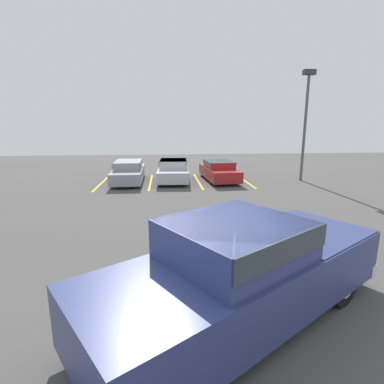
{
  "coord_description": "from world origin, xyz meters",
  "views": [
    {
      "loc": [
        -0.8,
        -4.73,
        3.46
      ],
      "look_at": [
        0.2,
        5.98,
        1.0
      ],
      "focal_mm": 28.0,
      "sensor_mm": 36.0,
      "label": 1
    }
  ],
  "objects_px": {
    "light_post": "(306,112)",
    "traffic_cone": "(341,230)",
    "parked_sedan_b": "(173,170)",
    "pickup_truck": "(246,269)",
    "parked_sedan_c": "(219,170)",
    "parked_sedan_a": "(128,171)"
  },
  "relations": [
    {
      "from": "parked_sedan_b",
      "to": "parked_sedan_c",
      "type": "bearing_deg",
      "value": 92.74
    },
    {
      "from": "parked_sedan_b",
      "to": "traffic_cone",
      "type": "height_order",
      "value": "parked_sedan_b"
    },
    {
      "from": "pickup_truck",
      "to": "light_post",
      "type": "xyz_separation_m",
      "value": [
        7.08,
        12.95,
        3.16
      ]
    },
    {
      "from": "light_post",
      "to": "traffic_cone",
      "type": "relative_size",
      "value": 11.04
    },
    {
      "from": "pickup_truck",
      "to": "parked_sedan_b",
      "type": "distance_m",
      "value": 13.5
    },
    {
      "from": "pickup_truck",
      "to": "traffic_cone",
      "type": "bearing_deg",
      "value": 8.12
    },
    {
      "from": "parked_sedan_b",
      "to": "parked_sedan_c",
      "type": "distance_m",
      "value": 2.83
    },
    {
      "from": "parked_sedan_b",
      "to": "parked_sedan_a",
      "type": "bearing_deg",
      "value": -86.38
    },
    {
      "from": "parked_sedan_a",
      "to": "parked_sedan_c",
      "type": "xyz_separation_m",
      "value": [
        5.55,
        -0.01,
        -0.03
      ]
    },
    {
      "from": "parked_sedan_a",
      "to": "traffic_cone",
      "type": "height_order",
      "value": "parked_sedan_a"
    },
    {
      "from": "light_post",
      "to": "traffic_cone",
      "type": "xyz_separation_m",
      "value": [
        -3.12,
        -9.48,
        -3.84
      ]
    },
    {
      "from": "parked_sedan_c",
      "to": "light_post",
      "type": "relative_size",
      "value": 0.67
    },
    {
      "from": "parked_sedan_c",
      "to": "traffic_cone",
      "type": "distance_m",
      "value": 10.18
    },
    {
      "from": "pickup_truck",
      "to": "parked_sedan_b",
      "type": "height_order",
      "value": "pickup_truck"
    },
    {
      "from": "parked_sedan_b",
      "to": "parked_sedan_c",
      "type": "xyz_separation_m",
      "value": [
        2.83,
        -0.03,
        -0.05
      ]
    },
    {
      "from": "light_post",
      "to": "traffic_cone",
      "type": "bearing_deg",
      "value": -108.19
    },
    {
      "from": "pickup_truck",
      "to": "parked_sedan_c",
      "type": "height_order",
      "value": "pickup_truck"
    },
    {
      "from": "parked_sedan_a",
      "to": "parked_sedan_b",
      "type": "relative_size",
      "value": 1.07
    },
    {
      "from": "parked_sedan_b",
      "to": "light_post",
      "type": "xyz_separation_m",
      "value": [
        7.92,
        -0.52,
        3.41
      ]
    },
    {
      "from": "light_post",
      "to": "traffic_cone",
      "type": "height_order",
      "value": "light_post"
    },
    {
      "from": "parked_sedan_b",
      "to": "parked_sedan_c",
      "type": "relative_size",
      "value": 0.98
    },
    {
      "from": "parked_sedan_b",
      "to": "light_post",
      "type": "bearing_deg",
      "value": 89.5
    }
  ]
}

